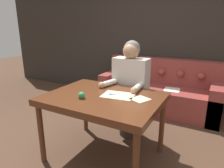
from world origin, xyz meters
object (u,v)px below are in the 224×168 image
object	(u,v)px
scissors	(115,94)
pin_cushion	(82,96)
couch	(159,91)
person	(130,89)
dining_table	(103,102)

from	to	relation	value
scissors	pin_cushion	bearing A→B (deg)	-131.21
couch	person	distance (m)	1.18
dining_table	couch	world-z (taller)	couch
person	pin_cushion	bearing A→B (deg)	-105.34
dining_table	scissors	size ratio (longest dim) A/B	5.59
pin_cushion	dining_table	bearing A→B (deg)	50.25
scissors	couch	bearing A→B (deg)	88.03
couch	scissors	bearing A→B (deg)	-91.97
couch	person	xyz separation A→B (m)	(-0.09, -1.13, 0.35)
couch	person	size ratio (longest dim) A/B	1.59
scissors	pin_cushion	size ratio (longest dim) A/B	3.08
dining_table	scissors	bearing A→B (deg)	46.13
dining_table	couch	distance (m)	1.76
couch	person	bearing A→B (deg)	-94.36
scissors	pin_cushion	world-z (taller)	pin_cushion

